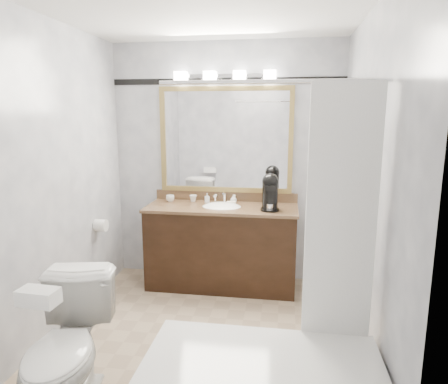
{
  "coord_description": "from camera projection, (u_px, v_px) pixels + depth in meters",
  "views": [
    {
      "loc": [
        0.62,
        -2.87,
        1.77
      ],
      "look_at": [
        0.13,
        0.35,
        1.13
      ],
      "focal_mm": 32.0,
      "sensor_mm": 36.0,
      "label": 1
    }
  ],
  "objects": [
    {
      "name": "room",
      "position": [
        200.0,
        185.0,
        2.98
      ],
      "size": [
        2.42,
        2.62,
        2.52
      ],
      "color": "tan",
      "rests_on": "ground"
    },
    {
      "name": "vanity",
      "position": [
        222.0,
        245.0,
        4.12
      ],
      "size": [
        1.53,
        0.58,
        0.97
      ],
      "color": "black",
      "rests_on": "ground"
    },
    {
      "name": "mirror",
      "position": [
        226.0,
        140.0,
        4.17
      ],
      "size": [
        1.4,
        0.04,
        1.1
      ],
      "color": "#A18648",
      "rests_on": "room"
    },
    {
      "name": "vanity_light_bar",
      "position": [
        225.0,
        77.0,
        4.0
      ],
      "size": [
        1.02,
        0.14,
        0.12
      ],
      "color": "silver",
      "rests_on": "room"
    },
    {
      "name": "accent_stripe",
      "position": [
        226.0,
        81.0,
        4.07
      ],
      "size": [
        2.4,
        0.01,
        0.06
      ],
      "primitive_type": "cube",
      "color": "black",
      "rests_on": "room"
    },
    {
      "name": "tp_roll",
      "position": [
        101.0,
        225.0,
        3.9
      ],
      "size": [
        0.11,
        0.12,
        0.12
      ],
      "primitive_type": "cylinder",
      "rotation": [
        0.0,
        1.57,
        0.0
      ],
      "color": "white",
      "rests_on": "room"
    },
    {
      "name": "toilet",
      "position": [
        67.0,
        351.0,
        2.35
      ],
      "size": [
        0.59,
        0.86,
        0.8
      ],
      "primitive_type": "imported",
      "rotation": [
        0.0,
        0.0,
        0.19
      ],
      "color": "white",
      "rests_on": "ground"
    },
    {
      "name": "tissue_box",
      "position": [
        38.0,
        297.0,
        2.06
      ],
      "size": [
        0.21,
        0.13,
        0.08
      ],
      "primitive_type": "cube",
      "rotation": [
        0.0,
        0.0,
        -0.07
      ],
      "color": "white",
      "rests_on": "toilet"
    },
    {
      "name": "coffee_maker",
      "position": [
        270.0,
        191.0,
        3.88
      ],
      "size": [
        0.18,
        0.23,
        0.35
      ],
      "rotation": [
        0.0,
        0.0,
        0.04
      ],
      "color": "black",
      "rests_on": "vanity"
    },
    {
      "name": "cup_left",
      "position": [
        170.0,
        198.0,
        4.26
      ],
      "size": [
        0.1,
        0.1,
        0.07
      ],
      "primitive_type": "imported",
      "rotation": [
        0.0,
        0.0,
        0.18
      ],
      "color": "white",
      "rests_on": "vanity"
    },
    {
      "name": "cup_right",
      "position": [
        193.0,
        198.0,
        4.25
      ],
      "size": [
        0.1,
        0.1,
        0.07
      ],
      "primitive_type": "imported",
      "rotation": [
        0.0,
        0.0,
        0.38
      ],
      "color": "white",
      "rests_on": "vanity"
    },
    {
      "name": "soap_bottle_a",
      "position": [
        207.0,
        198.0,
        4.2
      ],
      "size": [
        0.06,
        0.06,
        0.1
      ],
      "primitive_type": "imported",
      "rotation": [
        0.0,
        0.0,
        0.38
      ],
      "color": "white",
      "rests_on": "vanity"
    },
    {
      "name": "soap_bottle_b",
      "position": [
        234.0,
        199.0,
        4.19
      ],
      "size": [
        0.08,
        0.08,
        0.09
      ],
      "primitive_type": "imported",
      "rotation": [
        0.0,
        0.0,
        -0.21
      ],
      "color": "white",
      "rests_on": "vanity"
    },
    {
      "name": "soap_bar",
      "position": [
        231.0,
        203.0,
        4.14
      ],
      "size": [
        0.1,
        0.07,
        0.03
      ],
      "primitive_type": "cube",
      "rotation": [
        0.0,
        0.0,
        0.23
      ],
      "color": "beige",
      "rests_on": "vanity"
    }
  ]
}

